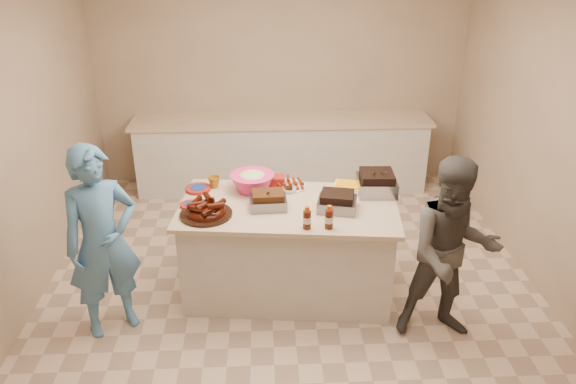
{
  "coord_description": "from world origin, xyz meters",
  "views": [
    {
      "loc": [
        -0.23,
        -4.27,
        3.04
      ],
      "look_at": [
        -0.03,
        0.01,
        0.97
      ],
      "focal_mm": 35.0,
      "sensor_mm": 36.0,
      "label": 1
    }
  ],
  "objects_px": {
    "rib_platter": "(206,215)",
    "bbq_bottle_a": "(307,228)",
    "bbq_bottle_b": "(329,228)",
    "roasting_pan": "(376,192)",
    "guest_gray": "(440,331)",
    "guest_blue": "(116,325)",
    "plastic_cup": "(214,187)",
    "island": "(288,290)",
    "coleslaw_bowl": "(253,191)",
    "mustard_bottle": "(258,195)"
  },
  "relations": [
    {
      "from": "bbq_bottle_a",
      "to": "mustard_bottle",
      "type": "xyz_separation_m",
      "value": [
        -0.38,
        0.62,
        0.0
      ]
    },
    {
      "from": "rib_platter",
      "to": "plastic_cup",
      "type": "xyz_separation_m",
      "value": [
        0.03,
        0.54,
        0.0
      ]
    },
    {
      "from": "coleslaw_bowl",
      "to": "mustard_bottle",
      "type": "distance_m",
      "value": 0.1
    },
    {
      "from": "bbq_bottle_a",
      "to": "roasting_pan",
      "type": "bearing_deg",
      "value": 42.89
    },
    {
      "from": "bbq_bottle_b",
      "to": "guest_blue",
      "type": "distance_m",
      "value": 1.96
    },
    {
      "from": "roasting_pan",
      "to": "plastic_cup",
      "type": "bearing_deg",
      "value": 175.45
    },
    {
      "from": "rib_platter",
      "to": "coleslaw_bowl",
      "type": "xyz_separation_m",
      "value": [
        0.38,
        0.45,
        0.0
      ]
    },
    {
      "from": "roasting_pan",
      "to": "plastic_cup",
      "type": "xyz_separation_m",
      "value": [
        -1.44,
        0.18,
        0.0
      ]
    },
    {
      "from": "guest_blue",
      "to": "plastic_cup",
      "type": "bearing_deg",
      "value": 14.36
    },
    {
      "from": "guest_blue",
      "to": "guest_gray",
      "type": "bearing_deg",
      "value": -35.08
    },
    {
      "from": "guest_gray",
      "to": "roasting_pan",
      "type": "bearing_deg",
      "value": 119.49
    },
    {
      "from": "bbq_bottle_b",
      "to": "guest_blue",
      "type": "bearing_deg",
      "value": -179.53
    },
    {
      "from": "bbq_bottle_a",
      "to": "guest_blue",
      "type": "height_order",
      "value": "bbq_bottle_a"
    },
    {
      "from": "bbq_bottle_b",
      "to": "island",
      "type": "bearing_deg",
      "value": 126.16
    },
    {
      "from": "mustard_bottle",
      "to": "rib_platter",
      "type": "bearing_deg",
      "value": -139.27
    },
    {
      "from": "mustard_bottle",
      "to": "plastic_cup",
      "type": "distance_m",
      "value": 0.43
    },
    {
      "from": "roasting_pan",
      "to": "mustard_bottle",
      "type": "height_order",
      "value": "roasting_pan"
    },
    {
      "from": "rib_platter",
      "to": "bbq_bottle_a",
      "type": "bearing_deg",
      "value": -17.44
    },
    {
      "from": "coleslaw_bowl",
      "to": "bbq_bottle_a",
      "type": "height_order",
      "value": "coleslaw_bowl"
    },
    {
      "from": "roasting_pan",
      "to": "bbq_bottle_a",
      "type": "bearing_deg",
      "value": -134.61
    },
    {
      "from": "guest_gray",
      "to": "guest_blue",
      "type": "bearing_deg",
      "value": 177.76
    },
    {
      "from": "island",
      "to": "plastic_cup",
      "type": "distance_m",
      "value": 1.16
    },
    {
      "from": "coleslaw_bowl",
      "to": "bbq_bottle_b",
      "type": "xyz_separation_m",
      "value": [
        0.6,
        -0.71,
        0.0
      ]
    },
    {
      "from": "rib_platter",
      "to": "mustard_bottle",
      "type": "bearing_deg",
      "value": 40.73
    },
    {
      "from": "coleslaw_bowl",
      "to": "plastic_cup",
      "type": "distance_m",
      "value": 0.36
    },
    {
      "from": "island",
      "to": "rib_platter",
      "type": "xyz_separation_m",
      "value": [
        -0.68,
        -0.15,
        0.87
      ]
    },
    {
      "from": "rib_platter",
      "to": "guest_gray",
      "type": "relative_size",
      "value": 0.28
    },
    {
      "from": "island",
      "to": "plastic_cup",
      "type": "xyz_separation_m",
      "value": [
        -0.65,
        0.39,
        0.87
      ]
    },
    {
      "from": "coleslaw_bowl",
      "to": "plastic_cup",
      "type": "xyz_separation_m",
      "value": [
        -0.35,
        0.09,
        0.0
      ]
    },
    {
      "from": "island",
      "to": "coleslaw_bowl",
      "type": "bearing_deg",
      "value": 141.63
    },
    {
      "from": "roasting_pan",
      "to": "island",
      "type": "bearing_deg",
      "value": -162.42
    },
    {
      "from": "island",
      "to": "rib_platter",
      "type": "bearing_deg",
      "value": -161.38
    },
    {
      "from": "plastic_cup",
      "to": "bbq_bottle_b",
      "type": "bearing_deg",
      "value": -40.1
    },
    {
      "from": "coleslaw_bowl",
      "to": "mustard_bottle",
      "type": "xyz_separation_m",
      "value": [
        0.05,
        -0.08,
        0.0
      ]
    },
    {
      "from": "coleslaw_bowl",
      "to": "plastic_cup",
      "type": "height_order",
      "value": "coleslaw_bowl"
    },
    {
      "from": "guest_gray",
      "to": "bbq_bottle_b",
      "type": "bearing_deg",
      "value": 168.83
    },
    {
      "from": "rib_platter",
      "to": "bbq_bottle_b",
      "type": "relative_size",
      "value": 2.21
    },
    {
      "from": "rib_platter",
      "to": "guest_gray",
      "type": "bearing_deg",
      "value": -14.06
    },
    {
      "from": "guest_blue",
      "to": "bbq_bottle_a",
      "type": "bearing_deg",
      "value": -30.04
    },
    {
      "from": "coleslaw_bowl",
      "to": "bbq_bottle_b",
      "type": "distance_m",
      "value": 0.93
    },
    {
      "from": "rib_platter",
      "to": "coleslaw_bowl",
      "type": "distance_m",
      "value": 0.59
    },
    {
      "from": "mustard_bottle",
      "to": "guest_blue",
      "type": "height_order",
      "value": "mustard_bottle"
    },
    {
      "from": "coleslaw_bowl",
      "to": "guest_gray",
      "type": "xyz_separation_m",
      "value": [
        1.53,
        -0.93,
        -0.87
      ]
    },
    {
      "from": "roasting_pan",
      "to": "rib_platter",
      "type": "bearing_deg",
      "value": -163.65
    },
    {
      "from": "roasting_pan",
      "to": "guest_blue",
      "type": "distance_m",
      "value": 2.5
    },
    {
      "from": "mustard_bottle",
      "to": "guest_blue",
      "type": "xyz_separation_m",
      "value": [
        -1.21,
        -0.64,
        -0.87
      ]
    },
    {
      "from": "rib_platter",
      "to": "bbq_bottle_b",
      "type": "bearing_deg",
      "value": -14.8
    },
    {
      "from": "island",
      "to": "coleslaw_bowl",
      "type": "height_order",
      "value": "coleslaw_bowl"
    },
    {
      "from": "bbq_bottle_b",
      "to": "plastic_cup",
      "type": "xyz_separation_m",
      "value": [
        -0.95,
        0.8,
        0.0
      ]
    },
    {
      "from": "plastic_cup",
      "to": "island",
      "type": "bearing_deg",
      "value": -31.0
    }
  ]
}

